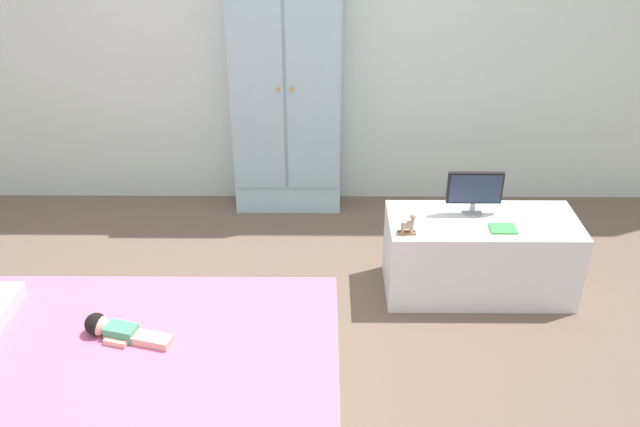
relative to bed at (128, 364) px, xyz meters
The scene contains 8 objects.
ground_plane 0.65m from the bed, 21.74° to the left, with size 10.00×10.00×0.02m, color brown.
bed is the anchor object (origin of this frame).
doll 0.17m from the bed, 145.34° to the left, with size 0.39×0.17×0.10m.
wardrobe 1.90m from the bed, 69.68° to the left, with size 0.66×0.25×1.67m.
tv_stand 1.80m from the bed, 23.79° to the left, with size 0.95×0.42×0.42m, color white.
tv_monitor 1.84m from the bed, 26.51° to the left, with size 0.28×0.10×0.23m.
rocking_horse_toy 1.43m from the bed, 25.28° to the left, with size 0.09×0.04×0.11m.
book_green 1.85m from the bed, 20.18° to the left, with size 0.13×0.10×0.01m, color #429E51.
Camera 1 is at (0.25, -2.43, 2.08)m, focal length 37.64 mm.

